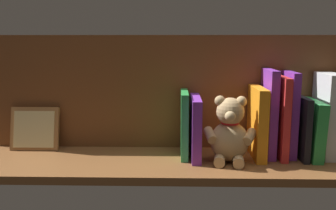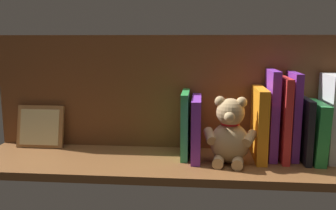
{
  "view_description": "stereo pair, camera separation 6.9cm",
  "coord_description": "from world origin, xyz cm",
  "px_view_note": "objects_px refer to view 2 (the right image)",
  "views": [
    {
      "loc": [
        -2.4,
        100.18,
        33.62
      ],
      "look_at": [
        0.0,
        0.0,
        15.63
      ],
      "focal_mm": 39.27,
      "sensor_mm": 36.0,
      "label": 1
    },
    {
      "loc": [
        -9.31,
        99.78,
        33.62
      ],
      "look_at": [
        0.0,
        0.0,
        15.63
      ],
      "focal_mm": 39.27,
      "sensor_mm": 36.0,
      "label": 2
    }
  ],
  "objects_px": {
    "teddy_bear": "(230,134)",
    "picture_frame_leaning": "(40,127)",
    "book_0": "(315,131)",
    "dictionary_thick_white": "(334,118)"
  },
  "relations": [
    {
      "from": "teddy_bear",
      "to": "picture_frame_leaning",
      "type": "bearing_deg",
      "value": -1.72
    },
    {
      "from": "book_0",
      "to": "picture_frame_leaning",
      "type": "relative_size",
      "value": 1.12
    },
    {
      "from": "dictionary_thick_white",
      "to": "picture_frame_leaning",
      "type": "height_order",
      "value": "dictionary_thick_white"
    },
    {
      "from": "teddy_bear",
      "to": "picture_frame_leaning",
      "type": "xyz_separation_m",
      "value": [
        0.58,
        -0.1,
        -0.02
      ]
    },
    {
      "from": "teddy_bear",
      "to": "book_0",
      "type": "bearing_deg",
      "value": -160.74
    },
    {
      "from": "dictionary_thick_white",
      "to": "book_0",
      "type": "bearing_deg",
      "value": 12.3
    },
    {
      "from": "dictionary_thick_white",
      "to": "book_0",
      "type": "distance_m",
      "value": 0.06
    },
    {
      "from": "teddy_bear",
      "to": "picture_frame_leaning",
      "type": "distance_m",
      "value": 0.59
    },
    {
      "from": "book_0",
      "to": "teddy_bear",
      "type": "relative_size",
      "value": 0.89
    },
    {
      "from": "dictionary_thick_white",
      "to": "picture_frame_leaning",
      "type": "xyz_separation_m",
      "value": [
        0.87,
        -0.04,
        -0.06
      ]
    }
  ]
}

